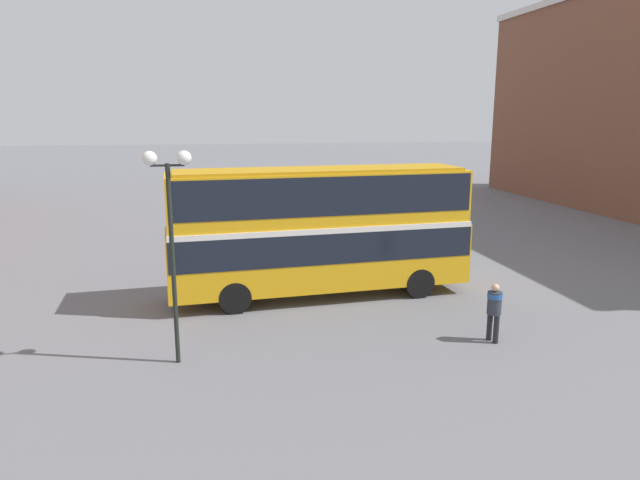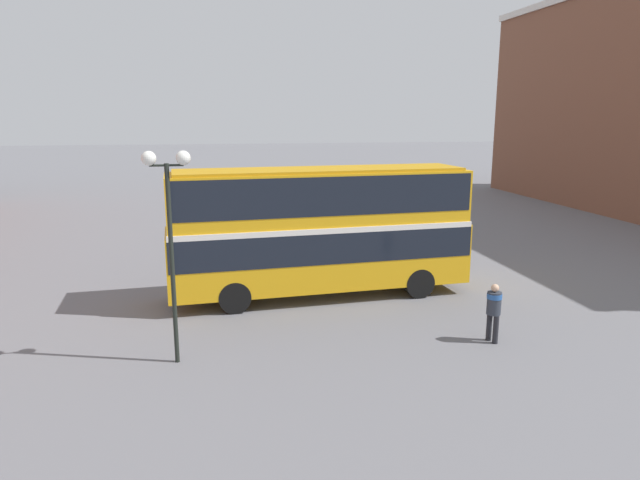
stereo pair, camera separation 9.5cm
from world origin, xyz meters
name	(u,v)px [view 1 (the left image)]	position (x,y,z in m)	size (l,w,h in m)	color
ground_plane	(308,294)	(0.00, 0.00, 0.00)	(240.00, 240.00, 0.00)	slate
double_decker_bus	(320,224)	(0.40, -0.26, 2.71)	(10.98, 3.18, 4.72)	gold
pedestrian_foreground	(494,306)	(4.55, -5.54, 1.08)	(0.54, 0.54, 1.77)	#232328
parked_car_kerb_near	(399,217)	(7.31, 11.07, 0.77)	(4.47, 2.38, 1.53)	black
parked_car_kerb_far	(281,209)	(0.95, 15.40, 0.79)	(4.72, 2.30, 1.56)	slate
street_lamp_twin_globe	(170,205)	(-4.50, -5.23, 4.31)	(1.21, 0.37, 5.68)	black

